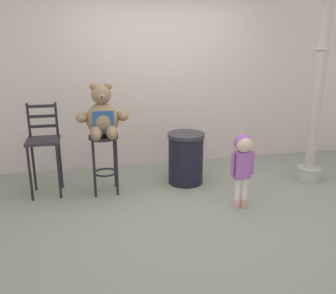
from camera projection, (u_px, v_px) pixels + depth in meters
ground_plane at (185, 208)px, 4.17m from camera, size 24.00×24.00×0.00m
building_wall at (155, 51)px, 5.34m from camera, size 7.23×0.30×3.42m
bar_stool_with_teddy at (104, 152)px, 4.47m from camera, size 0.36×0.36×0.75m
teddy_bear at (102, 117)px, 4.31m from camera, size 0.62×0.56×0.64m
child_walking at (243, 155)px, 4.01m from camera, size 0.28×0.22×0.88m
trash_bin at (186, 158)px, 4.82m from camera, size 0.49×0.49×0.69m
lamppost at (318, 92)px, 4.66m from camera, size 0.32×0.32×3.04m
bar_chair_empty at (44, 145)px, 4.39m from camera, size 0.39×0.39×1.13m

